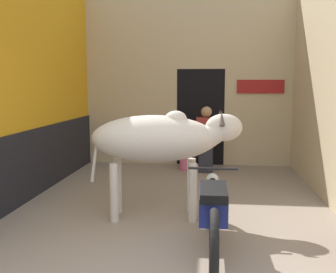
% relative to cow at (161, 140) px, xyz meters
% --- Properties ---
extents(wall_left_shopfront, '(0.25, 5.44, 3.77)m').
position_rel_cow_xyz_m(wall_left_shopfront, '(-2.17, 0.75, 0.79)').
color(wall_left_shopfront, orange).
rests_on(wall_left_shopfront, ground_plane).
extents(wall_back_with_doorway, '(4.41, 0.93, 3.77)m').
position_rel_cow_xyz_m(wall_back_with_doorway, '(0.22, 3.72, 0.57)').
color(wall_back_with_doorway, '#C6B289').
rests_on(wall_back_with_doorway, ground_plane).
extents(cow, '(1.98, 0.80, 1.43)m').
position_rel_cow_xyz_m(cow, '(0.00, 0.00, 0.00)').
color(cow, beige).
rests_on(cow, ground_plane).
extents(motorcycle_near, '(0.58, 2.04, 0.77)m').
position_rel_cow_xyz_m(motorcycle_near, '(0.68, -0.96, -0.59)').
color(motorcycle_near, black).
rests_on(motorcycle_near, ground_plane).
extents(shopkeeper_seated, '(0.40, 0.34, 1.30)m').
position_rel_cow_xyz_m(shopkeeper_seated, '(0.54, 2.82, -0.34)').
color(shopkeeper_seated, '#282833').
rests_on(shopkeeper_seated, ground_plane).
extents(plastic_stool, '(0.36, 0.36, 0.48)m').
position_rel_cow_xyz_m(plastic_stool, '(0.14, 2.91, -0.78)').
color(plastic_stool, '#DB6093').
rests_on(plastic_stool, ground_plane).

